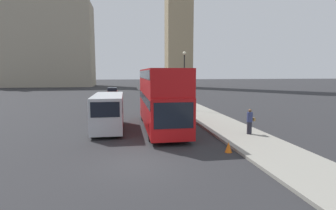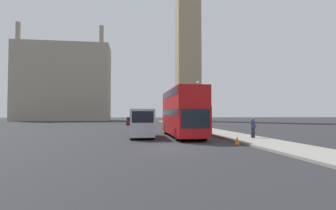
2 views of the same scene
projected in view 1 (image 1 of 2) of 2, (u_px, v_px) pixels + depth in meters
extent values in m
plane|color=#28282B|center=(140.00, 163.00, 11.81)|extent=(300.00, 300.00, 0.00)
cube|color=gray|center=(277.00, 154.00, 12.87)|extent=(3.47, 120.00, 0.15)
cube|color=tan|center=(179.00, 15.00, 71.15)|extent=(6.73, 6.73, 39.08)
cube|color=#9E937F|center=(42.00, 45.00, 76.27)|extent=(28.65, 11.61, 24.32)
cube|color=#B71114|center=(161.00, 108.00, 19.08)|extent=(2.48, 10.07, 2.39)
cube|color=#B71114|center=(161.00, 81.00, 18.83)|extent=(2.48, 9.87, 1.64)
cube|color=black|center=(161.00, 98.00, 18.98)|extent=(2.52, 9.67, 0.55)
cube|color=black|center=(161.00, 74.00, 18.78)|extent=(2.52, 9.47, 0.55)
cube|color=black|center=(174.00, 116.00, 14.10)|extent=(2.18, 0.03, 1.43)
cylinder|color=black|center=(154.00, 133.00, 15.60)|extent=(0.69, 1.04, 1.04)
cylinder|color=black|center=(184.00, 131.00, 15.89)|extent=(0.69, 1.04, 1.04)
cylinder|color=black|center=(145.00, 114.00, 22.51)|extent=(0.69, 1.04, 1.04)
cylinder|color=black|center=(166.00, 114.00, 22.79)|extent=(0.69, 1.04, 1.04)
cube|color=#B2B7BC|center=(108.00, 111.00, 18.50)|extent=(2.01, 5.85, 2.31)
cube|color=black|center=(105.00, 110.00, 15.56)|extent=(1.71, 0.02, 0.92)
cube|color=black|center=(106.00, 107.00, 16.58)|extent=(2.04, 1.05, 0.74)
cylinder|color=black|center=(95.00, 131.00, 16.56)|extent=(0.50, 0.78, 0.78)
cylinder|color=black|center=(119.00, 130.00, 16.80)|extent=(0.50, 0.78, 0.78)
cylinder|color=black|center=(100.00, 120.00, 20.45)|extent=(0.50, 0.78, 0.78)
cylinder|color=black|center=(120.00, 119.00, 20.69)|extent=(0.50, 0.78, 0.78)
cylinder|color=#23232D|center=(249.00, 128.00, 16.81)|extent=(0.31, 0.31, 0.79)
cylinder|color=navy|center=(250.00, 117.00, 16.72)|extent=(0.36, 0.36, 0.62)
sphere|color=brown|center=(250.00, 111.00, 16.67)|extent=(0.21, 0.21, 0.21)
cube|color=olive|center=(254.00, 119.00, 16.79)|extent=(0.12, 0.24, 0.20)
cylinder|color=black|center=(184.00, 83.00, 27.69)|extent=(0.12, 0.12, 5.76)
sphere|color=beige|center=(184.00, 53.00, 27.32)|extent=(0.36, 0.36, 0.36)
cube|color=maroon|center=(112.00, 93.00, 45.61)|extent=(1.72, 4.59, 0.70)
cube|color=black|center=(112.00, 89.00, 45.64)|extent=(1.55, 2.20, 0.63)
cylinder|color=black|center=(108.00, 95.00, 44.09)|extent=(0.38, 0.63, 0.63)
cylinder|color=black|center=(116.00, 95.00, 44.30)|extent=(0.38, 0.63, 0.63)
cylinder|color=black|center=(109.00, 94.00, 46.96)|extent=(0.38, 0.63, 0.63)
cylinder|color=black|center=(117.00, 94.00, 47.18)|extent=(0.38, 0.63, 0.63)
cone|color=orange|center=(229.00, 147.00, 13.42)|extent=(0.36, 0.36, 0.55)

